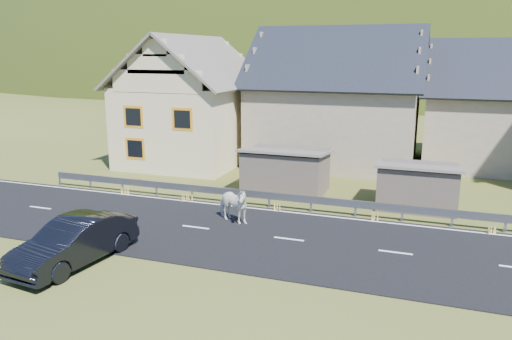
% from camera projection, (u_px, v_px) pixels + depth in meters
% --- Properties ---
extents(ground, '(160.00, 160.00, 0.00)m').
position_uv_depth(ground, '(289.00, 240.00, 19.32)').
color(ground, '#3D4215').
rests_on(ground, ground).
extents(road, '(60.00, 7.00, 0.04)m').
position_uv_depth(road, '(289.00, 240.00, 19.32)').
color(road, black).
rests_on(road, ground).
extents(lane_markings, '(60.00, 6.60, 0.01)m').
position_uv_depth(lane_markings, '(289.00, 239.00, 19.31)').
color(lane_markings, silver).
rests_on(lane_markings, road).
extents(guardrail, '(28.10, 0.09, 0.75)m').
position_uv_depth(guardrail, '(311.00, 200.00, 22.57)').
color(guardrail, '#93969B').
rests_on(guardrail, ground).
extents(shed_left, '(4.30, 3.30, 2.40)m').
position_uv_depth(shed_left, '(286.00, 171.00, 25.68)').
color(shed_left, '#64574C').
rests_on(shed_left, ground).
extents(shed_right, '(3.80, 2.90, 2.20)m').
position_uv_depth(shed_right, '(418.00, 187.00, 23.14)').
color(shed_right, '#64574C').
rests_on(shed_right, ground).
extents(house_cream, '(7.80, 9.80, 8.30)m').
position_uv_depth(house_cream, '(192.00, 95.00, 32.55)').
color(house_cream, beige).
rests_on(house_cream, ground).
extents(house_stone_a, '(10.80, 9.80, 8.90)m').
position_uv_depth(house_stone_a, '(338.00, 91.00, 32.34)').
color(house_stone_a, gray).
rests_on(house_stone_a, ground).
extents(house_stone_b, '(9.80, 8.80, 8.10)m').
position_uv_depth(house_stone_b, '(503.00, 99.00, 31.04)').
color(house_stone_b, gray).
rests_on(house_stone_b, ground).
extents(mountain, '(440.00, 280.00, 260.00)m').
position_uv_depth(mountain, '(430.00, 126.00, 187.54)').
color(mountain, '#253A0F').
rests_on(mountain, ground).
extents(conifer_patch, '(76.00, 50.00, 28.00)m').
position_uv_depth(conifer_patch, '(204.00, 56.00, 136.63)').
color(conifer_patch, black).
rests_on(conifer_patch, ground).
extents(horse, '(1.52, 2.05, 1.57)m').
position_uv_depth(horse, '(232.00, 204.00, 21.07)').
color(horse, white).
rests_on(horse, road).
extents(car, '(2.24, 4.94, 1.57)m').
position_uv_depth(car, '(75.00, 242.00, 17.05)').
color(car, black).
rests_on(car, ground).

